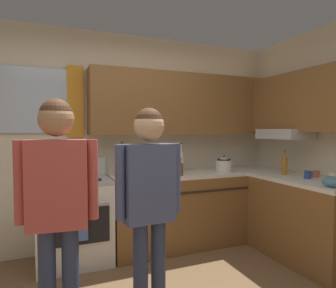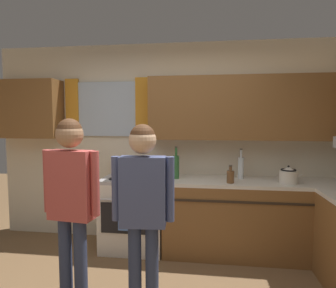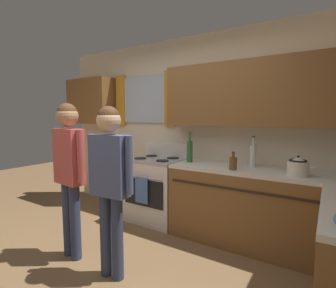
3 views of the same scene
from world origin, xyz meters
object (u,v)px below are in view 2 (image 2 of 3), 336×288
Objects in this scene: stove_oven at (134,211)px; stovetop_kettle at (288,175)px; bottle_squat_brown at (230,176)px; adult_in_plaid at (143,199)px; adult_left at (71,192)px; bottle_wine_green at (176,166)px; bottle_tall_clear at (241,167)px.

stove_oven is 1.89m from stovetop_kettle.
adult_in_plaid is (-0.76, -1.14, 0.02)m from bottle_squat_brown.
bottle_squat_brown is 0.75× the size of stovetop_kettle.
bottle_squat_brown is 1.76m from adult_left.
adult_left is (-0.72, -1.29, -0.03)m from bottle_wine_green.
stove_oven is 1.42m from adult_left.
bottle_squat_brown reaches higher than stove_oven.
stovetop_kettle is at bearing -3.77° from stove_oven.
bottle_tall_clear reaches higher than stove_oven.
stove_oven is 1.43m from bottle_tall_clear.
stovetop_kettle is (0.64, 0.06, 0.02)m from bottle_squat_brown.
adult_in_plaid reaches higher than bottle_squat_brown.
adult_in_plaid is (-1.40, -1.20, 0.00)m from stovetop_kettle.
bottle_squat_brown is at bearing -15.41° from bottle_wine_green.
stove_oven is 1.48m from adult_in_plaid.
adult_in_plaid is at bearing -2.33° from adult_left.
adult_left is at bearing -137.22° from bottle_tall_clear.
bottle_wine_green reaches higher than bottle_squat_brown.
stovetop_kettle is 2.32m from adult_left.
adult_left is (-1.50, -1.39, -0.02)m from bottle_tall_clear.
adult_in_plaid is (0.61, -0.02, -0.03)m from adult_left.
bottle_squat_brown is (-0.14, -0.28, -0.06)m from bottle_tall_clear.
bottle_tall_clear is at bearing 57.63° from adult_in_plaid.
bottle_squat_brown is at bearing 56.48° from adult_in_plaid.
bottle_wine_green is 0.67m from bottle_squat_brown.
bottle_wine_green is at bearing -0.57° from stove_oven.
adult_left reaches higher than stove_oven.
stovetop_kettle is at bearing -23.27° from bottle_tall_clear.
stove_oven is 0.68× the size of adult_left.
bottle_wine_green reaches higher than bottle_tall_clear.
bottle_wine_green is at bearing 164.59° from bottle_squat_brown.
adult_left is at bearing -98.57° from stove_oven.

